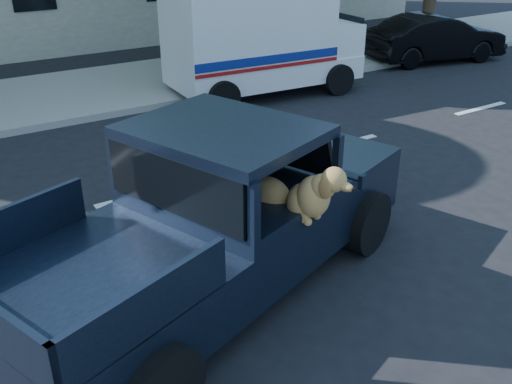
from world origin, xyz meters
The scene contains 6 objects.
ground centered at (0.00, 0.00, 0.00)m, with size 120.00×120.00×0.00m, color black.
far_sidewalk centered at (0.00, 9.20, 0.07)m, with size 60.00×4.00×0.15m, color gray.
lane_stripes centered at (2.00, 3.40, 0.01)m, with size 21.60×0.14×0.01m, color silver, non-canonical shape.
pickup_truck centered at (-0.34, 0.69, 0.64)m, with size 5.68×3.70×1.90m.
mail_truck centered at (4.50, 7.07, 1.06)m, with size 4.54×2.50×2.42m.
parked_sedan centered at (10.59, 7.10, 0.67)m, with size 4.05×1.41×1.33m, color black.
Camera 1 is at (-2.82, -4.19, 3.93)m, focal length 40.00 mm.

